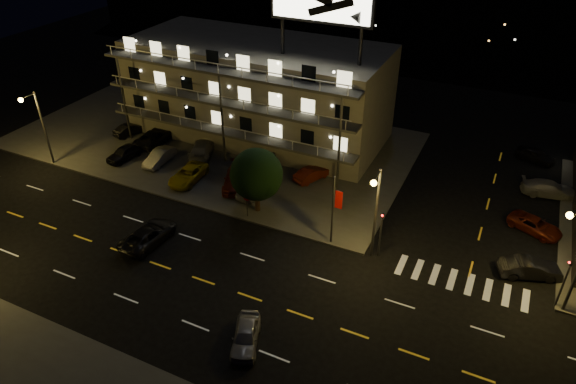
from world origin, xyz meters
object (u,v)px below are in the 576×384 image
at_px(tree, 256,176).
at_px(side_car_0, 530,268).
at_px(lot_car_2, 188,174).
at_px(road_car_east, 246,336).
at_px(road_car_west, 148,235).
at_px(lot_car_7, 202,149).
at_px(lot_car_4, 256,187).

distance_m(tree, side_car_0, 22.92).
xyz_separation_m(lot_car_2, road_car_east, (15.04, -15.20, -0.13)).
distance_m(lot_car_2, road_car_west, 9.76).
xyz_separation_m(lot_car_2, lot_car_7, (-1.67, 4.98, 0.09)).
distance_m(road_car_east, road_car_west, 13.73).
height_order(tree, lot_car_4, tree).
relative_size(lot_car_2, side_car_0, 1.06).
relative_size(tree, lot_car_4, 1.35).
bearing_deg(lot_car_2, tree, -13.15).
bearing_deg(road_car_west, lot_car_2, -71.05).
bearing_deg(tree, lot_car_2, 169.45).
height_order(side_car_0, road_car_east, side_car_0).
xyz_separation_m(lot_car_2, side_car_0, (31.21, -0.30, -0.07)).
xyz_separation_m(tree, lot_car_7, (-10.20, 6.57, -2.83)).
xyz_separation_m(tree, side_car_0, (22.69, 1.29, -2.99)).
xyz_separation_m(lot_car_7, road_car_east, (16.71, -20.18, -0.22)).
relative_size(lot_car_4, road_car_west, 0.84).
relative_size(lot_car_4, side_car_0, 0.98).
bearing_deg(road_car_east, side_car_0, 21.34).
xyz_separation_m(lot_car_4, road_car_west, (-4.55, -10.14, -0.18)).
relative_size(tree, lot_car_7, 1.15).
bearing_deg(side_car_0, tree, 72.85).
xyz_separation_m(lot_car_2, lot_car_4, (7.13, 0.73, 0.09)).
bearing_deg(road_car_east, tree, 94.26).
bearing_deg(side_car_0, lot_car_4, 67.15).
height_order(lot_car_2, side_car_0, side_car_0).
bearing_deg(road_car_west, lot_car_4, -110.58).
relative_size(lot_car_7, road_car_east, 1.29).
height_order(tree, lot_car_2, tree).
bearing_deg(road_car_west, tree, -123.64).
relative_size(lot_car_7, road_car_west, 0.99).
xyz_separation_m(tree, lot_car_2, (-8.52, 1.59, -2.92)).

